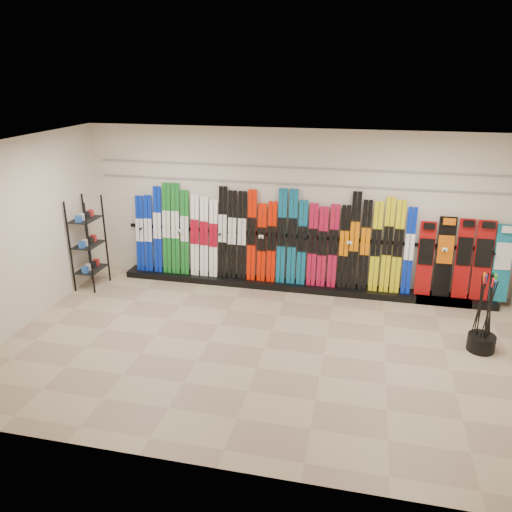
# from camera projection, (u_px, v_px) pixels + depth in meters

# --- Properties ---
(floor) EXTENTS (8.00, 8.00, 0.00)m
(floor) POSITION_uv_depth(u_px,v_px,m) (265.00, 348.00, 7.57)
(floor) COLOR gray
(floor) RESTS_ON ground
(back_wall) EXTENTS (8.00, 0.00, 8.00)m
(back_wall) POSITION_uv_depth(u_px,v_px,m) (292.00, 210.00, 9.33)
(back_wall) COLOR beige
(back_wall) RESTS_ON floor
(left_wall) EXTENTS (0.00, 5.00, 5.00)m
(left_wall) POSITION_uv_depth(u_px,v_px,m) (17.00, 236.00, 7.86)
(left_wall) COLOR beige
(left_wall) RESTS_ON floor
(ceiling) EXTENTS (8.00, 8.00, 0.00)m
(ceiling) POSITION_uv_depth(u_px,v_px,m) (266.00, 148.00, 6.52)
(ceiling) COLOR silver
(ceiling) RESTS_ON back_wall
(ski_rack_base) EXTENTS (8.00, 0.40, 0.12)m
(ski_rack_base) POSITION_uv_depth(u_px,v_px,m) (300.00, 286.00, 9.58)
(ski_rack_base) COLOR black
(ski_rack_base) RESTS_ON floor
(skis) EXTENTS (5.37, 0.23, 1.82)m
(skis) POSITION_uv_depth(u_px,v_px,m) (267.00, 239.00, 9.45)
(skis) COLOR #0725B4
(skis) RESTS_ON ski_rack_base
(snowboards) EXTENTS (1.57, 0.22, 1.45)m
(snowboards) POSITION_uv_depth(u_px,v_px,m) (464.00, 260.00, 8.79)
(snowboards) COLOR #990C0C
(snowboards) RESTS_ON ski_rack_base
(accessory_rack) EXTENTS (0.40, 0.60, 1.76)m
(accessory_rack) POSITION_uv_depth(u_px,v_px,m) (88.00, 243.00, 9.45)
(accessory_rack) COLOR black
(accessory_rack) RESTS_ON floor
(pole_bin) EXTENTS (0.40, 0.40, 0.25)m
(pole_bin) POSITION_uv_depth(u_px,v_px,m) (481.00, 343.00, 7.48)
(pole_bin) COLOR black
(pole_bin) RESTS_ON floor
(ski_poles) EXTENTS (0.32, 0.42, 1.18)m
(ski_poles) POSITION_uv_depth(u_px,v_px,m) (485.00, 313.00, 7.33)
(ski_poles) COLOR black
(ski_poles) RESTS_ON pole_bin
(slatwall_rail_0) EXTENTS (7.60, 0.02, 0.03)m
(slatwall_rail_0) POSITION_uv_depth(u_px,v_px,m) (293.00, 184.00, 9.13)
(slatwall_rail_0) COLOR gray
(slatwall_rail_0) RESTS_ON back_wall
(slatwall_rail_1) EXTENTS (7.60, 0.02, 0.03)m
(slatwall_rail_1) POSITION_uv_depth(u_px,v_px,m) (293.00, 168.00, 9.03)
(slatwall_rail_1) COLOR gray
(slatwall_rail_1) RESTS_ON back_wall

